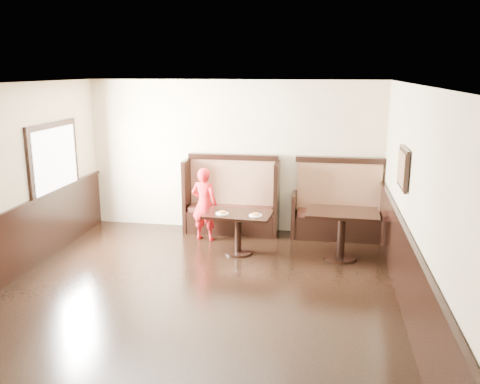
% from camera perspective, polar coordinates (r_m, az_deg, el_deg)
% --- Properties ---
extents(ground, '(7.00, 7.00, 0.00)m').
position_cam_1_polar(ground, '(6.65, -6.14, -13.10)').
color(ground, black).
rests_on(ground, ground).
extents(room_shell, '(7.00, 7.00, 7.00)m').
position_cam_1_polar(room_shell, '(6.71, -8.11, -6.67)').
color(room_shell, beige).
rests_on(room_shell, ground).
extents(booth_main, '(1.75, 0.72, 1.45)m').
position_cam_1_polar(booth_main, '(9.48, -0.91, -1.38)').
color(booth_main, black).
rests_on(booth_main, ground).
extents(booth_neighbor, '(1.65, 0.72, 1.45)m').
position_cam_1_polar(booth_neighbor, '(9.35, 10.93, -2.14)').
color(booth_neighbor, black).
rests_on(booth_neighbor, ground).
extents(table_main, '(1.14, 0.77, 0.69)m').
position_cam_1_polar(table_main, '(8.35, -0.21, -3.45)').
color(table_main, black).
rests_on(table_main, ground).
extents(table_neighbor, '(1.16, 0.78, 0.79)m').
position_cam_1_polar(table_neighbor, '(8.27, 11.35, -3.47)').
color(table_neighbor, black).
rests_on(table_neighbor, ground).
extents(child, '(0.52, 0.39, 1.31)m').
position_cam_1_polar(child, '(9.01, -4.03, -1.37)').
color(child, red).
rests_on(child, ground).
extents(pizza_plate_left, '(0.22, 0.22, 0.04)m').
position_cam_1_polar(pizza_plate_left, '(8.27, -2.00, -2.36)').
color(pizza_plate_left, white).
rests_on(pizza_plate_left, table_main).
extents(pizza_plate_right, '(0.21, 0.21, 0.04)m').
position_cam_1_polar(pizza_plate_right, '(8.16, 1.74, -2.58)').
color(pizza_plate_right, white).
rests_on(pizza_plate_right, table_main).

